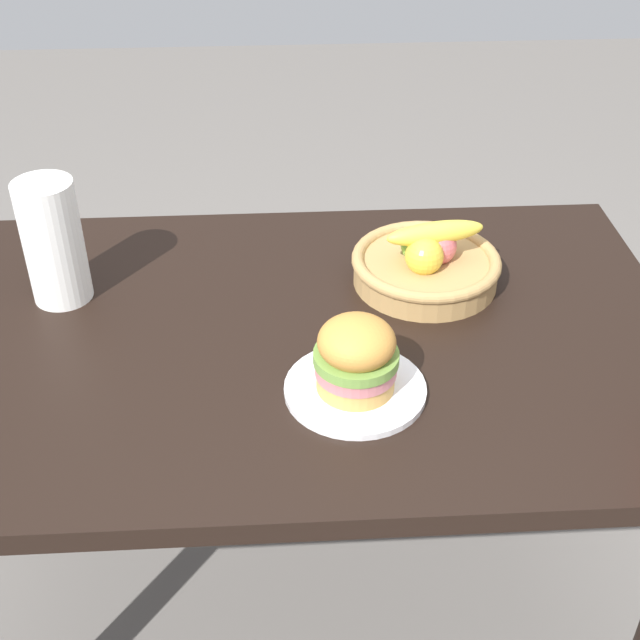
% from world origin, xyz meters
% --- Properties ---
extents(ground_plane, '(8.00, 8.00, 0.00)m').
position_xyz_m(ground_plane, '(0.00, 0.00, 0.00)').
color(ground_plane, slate).
extents(dining_table, '(1.40, 0.90, 0.75)m').
position_xyz_m(dining_table, '(0.00, 0.00, 0.65)').
color(dining_table, black).
rests_on(dining_table, ground_plane).
extents(plate, '(0.23, 0.23, 0.01)m').
position_xyz_m(plate, '(0.08, -0.18, 0.76)').
color(plate, white).
rests_on(plate, dining_table).
extents(sandwich, '(0.14, 0.14, 0.13)m').
position_xyz_m(sandwich, '(0.08, -0.18, 0.83)').
color(sandwich, tan).
rests_on(sandwich, plate).
extents(fruit_basket, '(0.29, 0.29, 0.14)m').
position_xyz_m(fruit_basket, '(0.25, 0.15, 0.79)').
color(fruit_basket, tan).
rests_on(fruit_basket, dining_table).
extents(paper_towel_roll, '(0.11, 0.11, 0.24)m').
position_xyz_m(paper_towel_roll, '(-0.45, 0.14, 0.87)').
color(paper_towel_roll, white).
rests_on(paper_towel_roll, dining_table).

